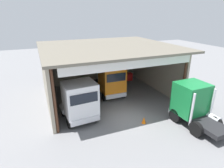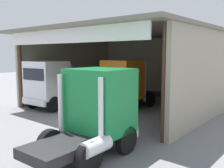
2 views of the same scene
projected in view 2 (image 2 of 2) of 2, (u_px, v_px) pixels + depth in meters
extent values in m
plane|color=slate|center=(73.00, 121.00, 15.11)|extent=(80.00, 80.00, 0.00)
cube|color=#9E937F|center=(160.00, 68.00, 22.70)|extent=(12.32, 0.24, 5.38)
cube|color=#9E937F|center=(70.00, 68.00, 22.67)|extent=(0.24, 10.38, 5.38)
cube|color=#9E937F|center=(210.00, 76.00, 14.83)|extent=(0.24, 10.38, 5.38)
cube|color=#6E6759|center=(121.00, 33.00, 17.97)|extent=(12.92, 11.55, 0.20)
cylinder|color=#4C2D1E|center=(20.00, 71.00, 18.67)|extent=(0.24, 0.24, 5.38)
cylinder|color=#4C2D1E|center=(164.00, 83.00, 11.14)|extent=(0.24, 0.24, 5.38)
cube|color=white|center=(65.00, 35.00, 14.15)|extent=(11.09, 0.12, 0.90)
cube|color=white|center=(47.00, 80.00, 18.08)|extent=(2.68, 2.43, 2.66)
cube|color=black|center=(33.00, 74.00, 17.10)|extent=(2.15, 0.22, 0.80)
cube|color=silver|center=(34.00, 102.00, 17.30)|extent=(2.41, 0.34, 0.44)
cube|color=#232326|center=(63.00, 96.00, 19.51)|extent=(2.10, 2.97, 0.36)
cylinder|color=silver|center=(71.00, 83.00, 18.48)|extent=(0.18, 0.18, 2.66)
cylinder|color=silver|center=(50.00, 81.00, 19.80)|extent=(0.18, 0.18, 2.66)
cylinder|color=silver|center=(50.00, 94.00, 19.91)|extent=(0.65, 1.24, 0.56)
cylinder|color=black|center=(53.00, 104.00, 17.26)|extent=(0.38, 1.12, 1.10)
cylinder|color=black|center=(32.00, 101.00, 18.55)|extent=(0.38, 1.12, 1.10)
cylinder|color=black|center=(74.00, 100.00, 18.89)|extent=(0.38, 1.12, 1.10)
cylinder|color=black|center=(54.00, 97.00, 20.18)|extent=(0.38, 1.12, 1.10)
cube|color=orange|center=(122.00, 80.00, 18.01)|extent=(2.37, 2.24, 2.74)
cube|color=black|center=(112.00, 74.00, 17.10)|extent=(2.01, 0.07, 0.82)
cube|color=silver|center=(112.00, 102.00, 17.31)|extent=(2.24, 0.18, 0.44)
cube|color=#232326|center=(139.00, 96.00, 19.74)|extent=(1.79, 3.74, 0.36)
cylinder|color=silver|center=(145.00, 82.00, 18.31)|extent=(0.18, 0.18, 2.87)
cylinder|color=silver|center=(122.00, 80.00, 19.67)|extent=(0.18, 0.18, 2.87)
cylinder|color=silver|center=(125.00, 93.00, 20.18)|extent=(0.57, 1.20, 0.56)
cylinder|color=black|center=(130.00, 105.00, 17.21)|extent=(0.31, 1.07, 1.07)
cylinder|color=black|center=(108.00, 101.00, 18.53)|extent=(0.31, 1.07, 1.07)
cylinder|color=black|center=(150.00, 100.00, 19.10)|extent=(0.31, 1.07, 1.07)
cylinder|color=black|center=(128.00, 97.00, 20.42)|extent=(0.31, 1.07, 1.07)
cube|color=#197F3D|center=(100.00, 100.00, 10.24)|extent=(2.39, 2.16, 2.58)
cube|color=black|center=(116.00, 87.00, 11.02)|extent=(1.97, 0.13, 0.77)
cube|color=silver|center=(116.00, 128.00, 11.26)|extent=(2.21, 0.24, 0.44)
cube|color=#232326|center=(68.00, 145.00, 9.01)|extent=(1.85, 3.28, 0.36)
cylinder|color=silver|center=(60.00, 108.00, 9.97)|extent=(0.18, 0.18, 2.63)
cylinder|color=silver|center=(101.00, 115.00, 8.69)|extent=(0.18, 0.18, 2.63)
cylinder|color=silver|center=(96.00, 146.00, 8.60)|extent=(0.60, 1.22, 0.56)
cylinder|color=black|center=(89.00, 130.00, 11.36)|extent=(0.34, 1.14, 1.14)
cylinder|color=black|center=(126.00, 140.00, 10.13)|extent=(0.34, 1.14, 1.14)
cylinder|color=black|center=(50.00, 144.00, 9.65)|extent=(0.34, 1.14, 1.14)
cylinder|color=black|center=(89.00, 157.00, 8.42)|extent=(0.34, 1.14, 1.14)
cylinder|color=#197233|center=(140.00, 92.00, 23.18)|extent=(0.58, 0.58, 0.93)
cube|color=red|center=(203.00, 101.00, 18.81)|extent=(0.90, 0.60, 1.00)
cone|color=orange|center=(65.00, 123.00, 13.59)|extent=(0.36, 0.36, 0.56)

